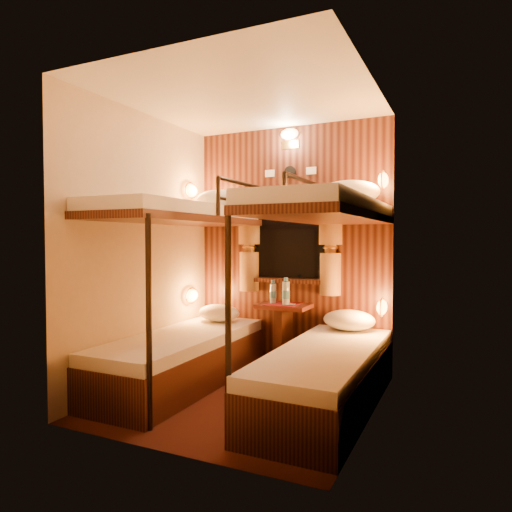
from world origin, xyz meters
The scene contains 22 objects.
floor centered at (0.00, 0.00, 0.00)m, with size 2.10×2.10×0.00m, color black.
ceiling centered at (0.00, 0.00, 2.40)m, with size 2.10×2.10×0.00m, color silver.
wall_back centered at (0.00, 1.05, 1.20)m, with size 2.40×2.40×0.00m, color #C6B293.
wall_front centered at (0.00, -1.05, 1.20)m, with size 2.40×2.40×0.00m, color #C6B293.
wall_left centered at (-1.00, 0.00, 1.20)m, with size 2.40×2.40×0.00m, color #C6B293.
wall_right centered at (1.00, 0.00, 1.20)m, with size 2.40×2.40×0.00m, color #C6B293.
back_panel centered at (0.00, 1.04, 1.20)m, with size 2.00×0.03×2.40m, color black.
bunk_left centered at (-0.65, 0.07, 0.56)m, with size 0.72×1.90×1.82m.
bunk_right centered at (0.65, 0.07, 0.56)m, with size 0.72×1.90×1.82m.
window centered at (0.00, 1.00, 1.18)m, with size 1.00×0.12×0.79m.
curtains centered at (0.00, 0.97, 1.26)m, with size 1.10×0.22×1.00m.
back_fixtures centered at (0.00, 1.00, 2.25)m, with size 0.54×0.09×0.48m.
reading_lamps centered at (0.00, 0.70, 1.24)m, with size 2.00×0.20×1.25m.
table centered at (0.00, 0.85, 0.41)m, with size 0.50×0.34×0.66m.
bottle_left centered at (-0.11, 0.86, 0.75)m, with size 0.07×0.07×0.23m.
bottle_right centered at (0.04, 0.81, 0.76)m, with size 0.08×0.08×0.27m.
sachet_a centered at (0.08, 0.84, 0.65)m, with size 0.09×0.07×0.01m, color silver.
sachet_b centered at (0.04, 0.89, 0.65)m, with size 0.07×0.05×0.01m, color silver.
pillow_lower_left centered at (-0.65, 0.72, 0.54)m, with size 0.43×0.31×0.17m, color silver.
pillow_lower_right centered at (0.65, 0.82, 0.55)m, with size 0.47×0.34×0.19m, color silver.
pillow_upper_left centered at (-0.65, 0.74, 1.68)m, with size 0.49×0.35×0.19m, color silver.
pillow_upper_right centered at (0.65, 0.77, 1.70)m, with size 0.55×0.39×0.22m, color silver.
Camera 1 is at (1.62, -3.26, 1.27)m, focal length 32.00 mm.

